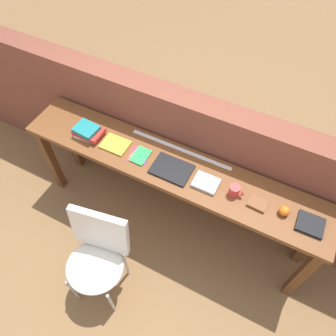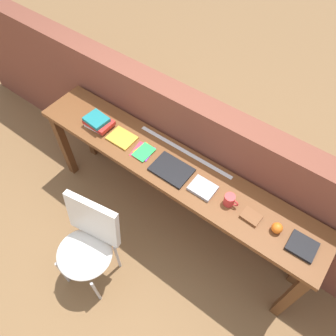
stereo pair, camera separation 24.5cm
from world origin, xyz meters
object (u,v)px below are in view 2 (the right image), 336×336
at_px(chair_white_moulded, 88,242).
at_px(book_repair_rightmost, 302,246).
at_px(book_stack_leftmost, 98,122).
at_px(magazine_cycling, 122,138).
at_px(leather_journal_brown, 251,217).
at_px(sports_ball_small, 277,228).
at_px(book_open_centre, 172,170).
at_px(pamphlet_pile_colourful, 143,151).
at_px(mug, 230,200).

bearing_deg(chair_white_moulded, book_repair_rightmost, 29.75).
bearing_deg(book_stack_leftmost, magazine_cycling, 1.32).
relative_size(magazine_cycling, book_repair_rightmost, 1.21).
height_order(leather_journal_brown, book_repair_rightmost, book_repair_rightmost).
distance_m(chair_white_moulded, book_repair_rightmost, 1.53).
relative_size(chair_white_moulded, book_repair_rightmost, 4.98).
relative_size(book_stack_leftmost, magazine_cycling, 1.05).
bearing_deg(sports_ball_small, book_repair_rightmost, -1.83).
xyz_separation_m(chair_white_moulded, book_open_centre, (0.26, 0.72, 0.36)).
relative_size(pamphlet_pile_colourful, sports_ball_small, 2.44).
bearing_deg(magazine_cycling, sports_ball_small, -0.27).
height_order(book_stack_leftmost, magazine_cycling, book_stack_leftmost).
xyz_separation_m(book_stack_leftmost, leather_journal_brown, (1.43, 0.00, -0.03)).
bearing_deg(magazine_cycling, chair_white_moulded, -71.81).
distance_m(sports_ball_small, book_repair_rightmost, 0.19).
bearing_deg(book_open_centre, book_stack_leftmost, 179.69).
bearing_deg(book_open_centre, pamphlet_pile_colourful, 178.13).
bearing_deg(leather_journal_brown, magazine_cycling, -177.52).
relative_size(pamphlet_pile_colourful, mug, 1.66).
height_order(book_open_centre, book_repair_rightmost, book_repair_rightmost).
relative_size(book_stack_leftmost, book_open_centre, 0.76).
xyz_separation_m(book_stack_leftmost, magazine_cycling, (0.25, 0.01, -0.03)).
relative_size(leather_journal_brown, sports_ball_small, 1.74).
distance_m(magazine_cycling, sports_ball_small, 1.36).
relative_size(magazine_cycling, sports_ball_small, 2.90).
distance_m(book_open_centre, sports_ball_small, 0.85).
bearing_deg(chair_white_moulded, sports_ball_small, 33.93).
distance_m(chair_white_moulded, magazine_cycling, 0.86).
height_order(book_open_centre, sports_ball_small, sports_ball_small).
relative_size(mug, leather_journal_brown, 0.85).
bearing_deg(book_repair_rightmost, sports_ball_small, 176.70).
height_order(pamphlet_pile_colourful, book_repair_rightmost, book_repair_rightmost).
xyz_separation_m(magazine_cycling, pamphlet_pile_colourful, (0.22, -0.00, -0.00)).
distance_m(mug, book_repair_rightmost, 0.54).
bearing_deg(book_open_centre, sports_ball_small, 1.55).
distance_m(chair_white_moulded, sports_ball_small, 1.39).
height_order(magazine_cycling, pamphlet_pile_colourful, magazine_cycling).
bearing_deg(chair_white_moulded, mug, 44.46).
distance_m(mug, sports_ball_small, 0.36).
xyz_separation_m(book_open_centre, book_repair_rightmost, (1.03, 0.01, 0.00)).
relative_size(chair_white_moulded, magazine_cycling, 4.12).
height_order(magazine_cycling, book_open_centre, book_open_centre).
height_order(chair_white_moulded, book_open_centre, book_open_centre).
relative_size(sports_ball_small, book_repair_rightmost, 0.42).
xyz_separation_m(pamphlet_pile_colourful, sports_ball_small, (1.13, 0.01, 0.03)).
distance_m(pamphlet_pile_colourful, book_repair_rightmost, 1.32).
xyz_separation_m(chair_white_moulded, book_repair_rightmost, (1.29, 0.74, 0.37)).
relative_size(book_open_centre, book_repair_rightmost, 1.67).
height_order(book_stack_leftmost, sports_ball_small, book_stack_leftmost).
relative_size(chair_white_moulded, mug, 8.10).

